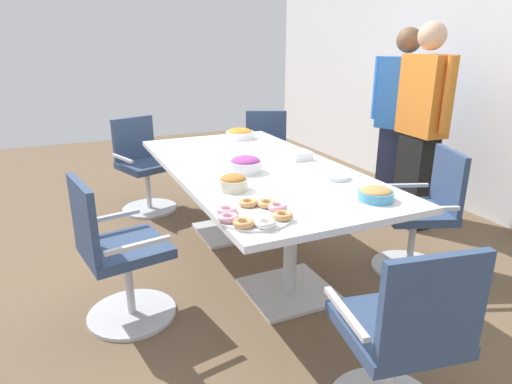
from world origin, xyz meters
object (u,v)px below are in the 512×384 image
Objects in this scene: conference_table at (256,182)px; office_chair_1 at (402,347)px; office_chair_2 at (422,219)px; plate_stack at (337,177)px; person_standing_0 at (401,120)px; donut_platter at (255,214)px; office_chair_0 at (117,259)px; snack_bowl_pretzels at (233,182)px; snack_bowl_chips_orange at (240,134)px; office_chair_3 at (266,160)px; snack_bowl_candy_mix at (246,164)px; office_chair_4 at (144,170)px; snack_bowl_cookies at (376,194)px; person_standing_1 at (421,125)px; napkin_pile at (300,155)px.

conference_table is 1.71m from office_chair_1.
office_chair_2 is (-1.04, 1.11, 0.00)m from office_chair_1.
plate_stack is (-1.20, 0.46, 0.36)m from office_chair_1.
person_standing_0 is 4.30× the size of donut_platter.
office_chair_0 is 0.83m from snack_bowl_pretzels.
office_chair_0 is 3.51× the size of snack_bowl_chips_orange.
person_standing_0 reaches higher than office_chair_3.
snack_bowl_pretzels reaches higher than snack_bowl_chips_orange.
snack_bowl_candy_mix is at bearing 146.07° from snack_bowl_pretzels.
snack_bowl_cookies is (2.40, 0.90, 0.38)m from office_chair_4.
snack_bowl_pretzels is 0.45× the size of donut_platter.
person_standing_1 is at bearing 55.08° from snack_bowl_chips_orange.
office_chair_3 is 1.64m from person_standing_1.
snack_bowl_candy_mix reaches higher than napkin_pile.
office_chair_2 is 0.84m from snack_bowl_cookies.
snack_bowl_chips_orange is (-1.60, -0.76, 0.39)m from office_chair_2.
person_standing_1 is (0.37, -0.11, 0.02)m from person_standing_0.
person_standing_1 is at bearing 103.44° from snack_bowl_pretzels.
person_standing_1 is at bearing 114.92° from donut_platter.
office_chair_4 reaches higher than conference_table.
snack_bowl_pretzels is 1.01× the size of plate_stack.
person_standing_0 is 8.47× the size of snack_bowl_cookies.
office_chair_4 reaches higher than plate_stack.
donut_platter reaches higher than conference_table.
office_chair_1 is at bearing 79.09° from office_chair_4.
office_chair_4 is 1.67m from snack_bowl_candy_mix.
donut_platter is (-0.80, -0.32, 0.36)m from office_chair_1.
office_chair_4 is 2.54m from person_standing_0.
snack_bowl_cookies is 0.45m from plate_stack.
office_chair_2 is at bearing 144.46° from person_standing_1.
person_standing_1 reaches higher than snack_bowl_pretzels.
office_chair_4 is at bearing 17.93° from office_chair_3.
snack_bowl_candy_mix is at bearing -50.83° from conference_table.
snack_bowl_pretzels reaches higher than napkin_pile.
office_chair_0 is 4.99× the size of snack_bowl_pretzels.
napkin_pile is (-0.05, 0.39, 0.16)m from conference_table.
office_chair_2 is 1.00× the size of office_chair_4.
person_standing_1 reaches higher than office_chair_3.
office_chair_3 reaches higher than napkin_pile.
snack_bowl_pretzels is (-0.22, -1.37, 0.39)m from office_chair_2.
donut_platter is at bearing -7.67° from snack_bowl_pretzels.
conference_table is at bearing -83.26° from napkin_pile.
office_chair_1 is 3.91× the size of snack_bowl_candy_mix.
person_standing_0 is 0.98× the size of person_standing_1.
plate_stack is (0.11, 1.44, 0.36)m from office_chair_0.
person_standing_0 is 1.61m from plate_stack.
snack_bowl_chips_orange is 1.26× the size of snack_bowl_cookies.
donut_platter is at bearing 121.97° from office_chair_1.
person_standing_0 is 1.89m from snack_bowl_candy_mix.
napkin_pile reaches higher than plate_stack.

